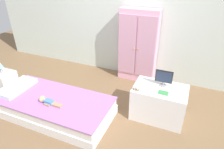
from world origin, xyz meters
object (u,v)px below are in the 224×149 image
table_lamp (0,65)px  tv_monitor (164,77)px  doll (46,101)px  rocking_horse_toy (137,87)px  wardrobe (138,46)px  nightstand (5,83)px  book_green (163,93)px  tv_stand (159,102)px  bed (54,106)px

table_lamp → tv_monitor: 2.74m
doll → tv_monitor: tv_monitor is taller
doll → rocking_horse_toy: rocking_horse_toy is taller
wardrobe → tv_monitor: 1.14m
tv_monitor → nightstand: bearing=-169.1°
book_green → tv_stand: bearing=116.7°
nightstand → tv_monitor: 2.78m
doll → nightstand: size_ratio=0.94×
tv_monitor → rocking_horse_toy: size_ratio=2.42×
nightstand → wardrobe: bearing=35.5°
table_lamp → book_green: (2.74, 0.32, -0.05)m
doll → table_lamp: bearing=167.0°
table_lamp → tv_stand: table_lamp is taller
bed → book_green: bearing=16.5°
wardrobe → tv_monitor: (0.66, -0.93, -0.05)m
doll → tv_monitor: 1.75m
nightstand → table_lamp: 0.36m
doll → book_green: (1.57, 0.59, 0.19)m
tv_monitor → book_green: (0.05, -0.20, -0.13)m
wardrobe → tv_monitor: wardrobe is taller
nightstand → tv_stand: size_ratio=0.54×
bed → table_lamp: table_lamp is taller
nightstand → tv_monitor: tv_monitor is taller
bed → tv_stand: bearing=21.0°
bed → nightstand: size_ratio=4.34×
doll → tv_stand: size_ratio=0.51×
doll → rocking_horse_toy: 1.33m
doll → wardrobe: bearing=63.2°
tv_stand → tv_monitor: (0.01, 0.09, 0.40)m
doll → book_green: bearing=20.4°
table_lamp → wardrobe: (2.03, 1.45, 0.14)m
doll → nightstand: bearing=167.0°
wardrobe → table_lamp: bearing=-144.5°
bed → rocking_horse_toy: bearing=18.2°
doll → table_lamp: size_ratio=1.76×
nightstand → table_lamp: (0.00, 0.00, 0.36)m
nightstand → book_green: size_ratio=3.16×
table_lamp → book_green: size_ratio=1.68×
rocking_horse_toy → table_lamp: bearing=-174.0°
tv_monitor → rocking_horse_toy: (-0.32, -0.27, -0.09)m
nightstand → tv_stand: 2.71m
table_lamp → doll: bearing=-13.0°
tv_monitor → rocking_horse_toy: 0.43m
doll → rocking_horse_toy: (1.21, 0.52, 0.23)m
tv_monitor → bed: bearing=-156.3°
bed → doll: bearing=-93.6°
doll → wardrobe: size_ratio=0.28×
doll → wardrobe: wardrobe is taller
nightstand → table_lamp: table_lamp is taller
bed → tv_stand: size_ratio=2.35×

